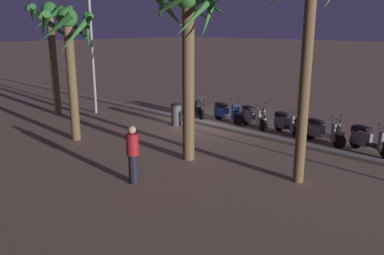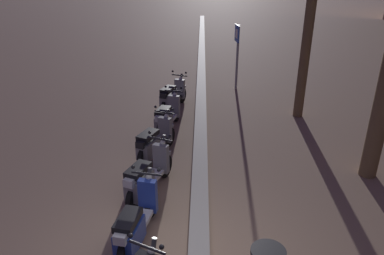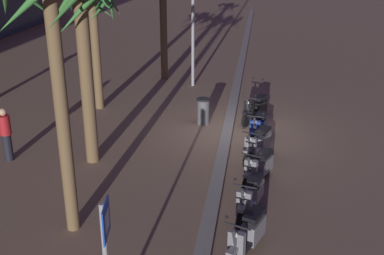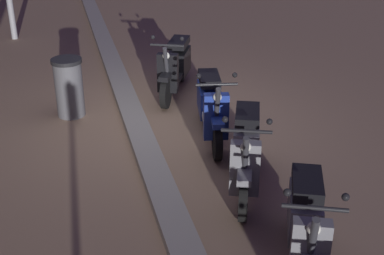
{
  "view_description": "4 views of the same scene",
  "coord_description": "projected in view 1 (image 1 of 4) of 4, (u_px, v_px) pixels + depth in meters",
  "views": [
    {
      "loc": [
        -11.52,
        12.96,
        4.27
      ],
      "look_at": [
        -2.7,
        3.71,
        0.95
      ],
      "focal_mm": 36.87,
      "sensor_mm": 36.0,
      "label": 1
    },
    {
      "loc": [
        4.49,
        0.29,
        4.46
      ],
      "look_at": [
        -3.25,
        0.08,
        1.0
      ],
      "focal_mm": 34.54,
      "sensor_mm": 36.0,
      "label": 2
    },
    {
      "loc": [
        -15.64,
        -0.73,
        6.29
      ],
      "look_at": [
        -3.16,
        1.07,
        1.33
      ],
      "focal_mm": 45.38,
      "sensor_mm": 36.0,
      "label": 3
    },
    {
      "loc": [
        -7.49,
        1.32,
        3.6
      ],
      "look_at": [
        -2.19,
        -0.06,
        0.94
      ],
      "focal_mm": 50.07,
      "sensor_mm": 36.0,
      "label": 4
    }
  ],
  "objects": [
    {
      "name": "curb_strip",
      "position": [
        201.0,
        122.0,
        17.63
      ],
      "size": [
        60.0,
        0.36,
        0.12
      ],
      "primitive_type": "cube",
      "color": "gray",
      "rests_on": "ground"
    },
    {
      "name": "scooter_grey_gap_after_mid",
      "position": [
        252.0,
        117.0,
        16.97
      ],
      "size": [
        1.77,
        0.88,
        1.17
      ],
      "color": "black",
      "rests_on": "ground"
    },
    {
      "name": "litter_bin",
      "position": [
        176.0,
        114.0,
        17.3
      ],
      "size": [
        0.48,
        0.48,
        0.95
      ],
      "color": "#56565B",
      "rests_on": "ground"
    },
    {
      "name": "scooter_grey_lead_nearest",
      "position": [
        368.0,
        139.0,
        13.57
      ],
      "size": [
        1.71,
        0.85,
        1.17
      ],
      "color": "black",
      "rests_on": "ground"
    },
    {
      "name": "palm_tree_near_sign",
      "position": [
        51.0,
        32.0,
        18.46
      ],
      "size": [
        2.15,
        2.17,
        5.34
      ],
      "color": "brown",
      "rests_on": "ground"
    },
    {
      "name": "palm_tree_far_corner",
      "position": [
        69.0,
        42.0,
        14.26
      ],
      "size": [
        2.23,
        2.27,
        4.9
      ],
      "color": "brown",
      "rests_on": "ground"
    },
    {
      "name": "scooter_grey_mid_rear",
      "position": [
        321.0,
        131.0,
        14.72
      ],
      "size": [
        1.81,
        0.74,
        1.17
      ],
      "color": "black",
      "rests_on": "ground"
    },
    {
      "name": "palm_tree_by_mall_entrance",
      "position": [
        188.0,
        30.0,
        11.95
      ],
      "size": [
        2.35,
        2.54,
        5.55
      ],
      "color": "brown",
      "rests_on": "ground"
    },
    {
      "name": "street_lamp",
      "position": [
        91.0,
        24.0,
        18.76
      ],
      "size": [
        0.36,
        0.36,
        7.17
      ],
      "color": "#939399",
      "rests_on": "ground"
    },
    {
      "name": "palm_tree_mid_walkway",
      "position": [
        309.0,
        9.0,
        9.96
      ],
      "size": [
        2.58,
        2.61,
        6.07
      ],
      "color": "brown",
      "rests_on": "ground"
    },
    {
      "name": "scooter_black_tail_end",
      "position": [
        195.0,
        107.0,
        19.04
      ],
      "size": [
        1.69,
        0.93,
        1.17
      ],
      "color": "black",
      "rests_on": "ground"
    },
    {
      "name": "ground_plane",
      "position": [
        205.0,
        123.0,
        17.84
      ],
      "size": [
        200.0,
        200.0,
        0.0
      ],
      "primitive_type": "plane",
      "color": "#93755B"
    },
    {
      "name": "scooter_grey_mid_front",
      "position": [
        286.0,
        123.0,
        15.92
      ],
      "size": [
        1.64,
        0.87,
        1.17
      ],
      "color": "black",
      "rests_on": "ground"
    },
    {
      "name": "pedestrian_window_shopping",
      "position": [
        133.0,
        153.0,
        10.8
      ],
      "size": [
        0.34,
        0.34,
        1.65
      ],
      "color": "black",
      "rests_on": "ground"
    },
    {
      "name": "scooter_blue_second_in_line",
      "position": [
        226.0,
        112.0,
        17.93
      ],
      "size": [
        1.85,
        0.67,
        1.17
      ],
      "color": "black",
      "rests_on": "ground"
    }
  ]
}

